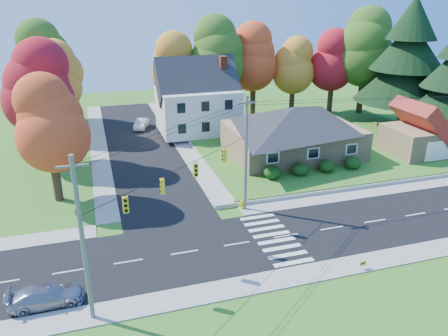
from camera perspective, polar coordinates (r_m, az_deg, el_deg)
The scene contains 26 objects.
ground at distance 34.45m, azimuth 8.08°, elevation -8.77°, with size 120.00×120.00×0.00m, color #3D7923.
road_main at distance 34.45m, azimuth 8.08°, elevation -8.76°, with size 90.00×8.00×0.02m, color black.
road_cross at distance 55.71m, azimuth -10.90°, elevation 3.11°, with size 8.00×44.00×0.02m, color black.
sidewalk_north at distance 38.44m, azimuth 4.97°, elevation -5.16°, with size 90.00×2.00×0.08m, color #9C9A90.
sidewalk_south at distance 30.72m, azimuth 12.08°, elevation -13.12°, with size 90.00×2.00×0.08m, color #9C9A90.
lawn at distance 57.04m, azimuth 11.17°, elevation 3.78°, with size 30.00×30.00×0.50m, color #3D7923.
ranch_house at distance 49.71m, azimuth 8.97°, elevation 4.93°, with size 14.60×10.60×5.40m.
colonial_house at distance 57.71m, azimuth -3.44°, elevation 8.82°, with size 10.40×8.40×9.60m.
garage at distance 54.29m, azimuth 24.30°, elevation 4.21°, with size 7.30×6.30×4.60m.
hedge_row at distance 44.98m, azimuth 11.63°, elevation 0.08°, with size 10.70×1.70×1.27m.
traffic_infrastructure at distance 33.25m, azimuth 7.33°, elevation -0.01°, with size 38.10×10.66×10.00m.
tree_lot_0 at distance 62.38m, azimuth -6.75°, elevation 13.16°, with size 6.72×6.72×12.51m.
tree_lot_1 at distance 62.61m, azimuth -1.05°, elevation 14.53°, with size 7.84×7.84×14.60m.
tree_lot_2 at distance 65.53m, azimuth 3.91°, elevation 14.23°, with size 7.28×7.28×13.56m.
tree_lot_3 at distance 67.17m, azimuth 9.11°, elevation 13.07°, with size 6.16×6.16×11.47m.
tree_lot_4 at distance 69.05m, azimuth 14.12°, elevation 13.48°, with size 6.72×6.72×12.51m.
tree_lot_5 at distance 69.31m, azimuth 18.07°, elevation 14.75°, with size 8.40×8.40×15.64m.
conifer_east_a at distance 63.67m, azimuth 22.85°, elevation 12.82°, with size 12.80×12.80×16.96m.
tree_west_0 at distance 40.18m, azimuth -22.01°, elevation 5.39°, with size 6.16×6.16×11.47m.
tree_west_1 at distance 49.72m, azimuth -22.68°, elevation 9.72°, with size 7.28×7.28×13.56m.
tree_west_2 at distance 59.58m, azimuth -20.93°, elevation 11.04°, with size 6.72×6.72×12.51m.
tree_west_3 at distance 67.45m, azimuth -22.51°, elevation 13.04°, with size 7.84×7.84×14.60m.
silver_sedan at distance 29.05m, azimuth -22.24°, elevation -15.20°, with size 1.77×4.35×1.26m, color gray.
white_car at distance 62.15m, azimuth -10.75°, elevation 5.69°, with size 1.40×4.00×1.32m, color silver.
fire_hydrant at distance 37.92m, azimuth 2.32°, elevation -4.85°, with size 0.50×0.39×0.87m.
yard_sign at distance 31.52m, azimuth 17.67°, elevation -11.82°, with size 0.52×0.12×0.66m.
Camera 1 is at (-13.24, -26.70, 17.27)m, focal length 35.00 mm.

